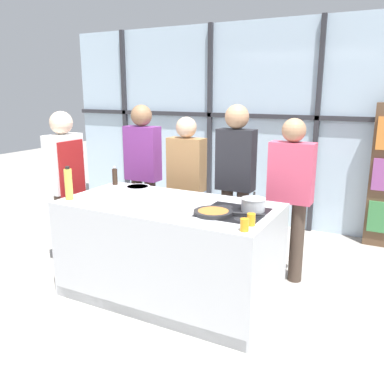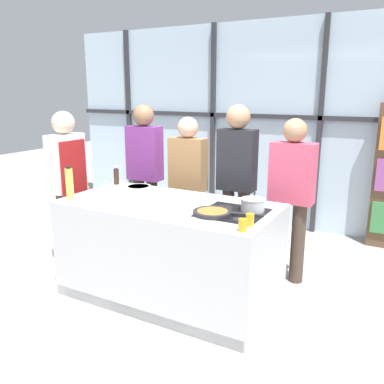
{
  "view_description": "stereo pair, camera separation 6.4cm",
  "coord_description": "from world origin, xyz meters",
  "px_view_note": "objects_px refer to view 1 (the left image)",
  "views": [
    {
      "loc": [
        1.81,
        -2.99,
        1.89
      ],
      "look_at": [
        0.19,
        0.1,
        1.01
      ],
      "focal_mm": 38.0,
      "sensor_mm": 36.0,
      "label": 1
    },
    {
      "loc": [
        1.86,
        -2.96,
        1.89
      ],
      "look_at": [
        0.19,
        0.1,
        1.01
      ],
      "focal_mm": 38.0,
      "sensor_mm": 36.0,
      "label": 2
    }
  ],
  "objects_px": {
    "saucepan": "(253,204)",
    "white_plate": "(120,197)",
    "mixing_bowl": "(138,189)",
    "spectator_center_left": "(186,180)",
    "pepper_grinder": "(115,176)",
    "spectator_far_left": "(143,168)",
    "spectator_center_right": "(235,176)",
    "chef": "(66,180)",
    "frying_pan": "(214,212)",
    "oil_bottle": "(69,184)",
    "juice_glass_far": "(251,219)",
    "spectator_far_right": "(290,191)",
    "juice_glass_near": "(245,225)"
  },
  "relations": [
    {
      "from": "spectator_center_right",
      "to": "spectator_far_right",
      "type": "xyz_separation_m",
      "value": [
        0.58,
        -0.0,
        -0.1
      ]
    },
    {
      "from": "spectator_far_right",
      "to": "saucepan",
      "type": "height_order",
      "value": "spectator_far_right"
    },
    {
      "from": "spectator_far_left",
      "to": "spectator_center_right",
      "type": "height_order",
      "value": "spectator_center_right"
    },
    {
      "from": "mixing_bowl",
      "to": "white_plate",
      "type": "bearing_deg",
      "value": -99.73
    },
    {
      "from": "saucepan",
      "to": "white_plate",
      "type": "xyz_separation_m",
      "value": [
        -1.24,
        -0.19,
        -0.05
      ]
    },
    {
      "from": "spectator_far_left",
      "to": "spectator_center_right",
      "type": "distance_m",
      "value": 1.16
    },
    {
      "from": "spectator_center_right",
      "to": "spectator_far_right",
      "type": "height_order",
      "value": "spectator_center_right"
    },
    {
      "from": "white_plate",
      "to": "spectator_center_left",
      "type": "bearing_deg",
      "value": 78.03
    },
    {
      "from": "spectator_center_left",
      "to": "mixing_bowl",
      "type": "relative_size",
      "value": 6.45
    },
    {
      "from": "frying_pan",
      "to": "pepper_grinder",
      "type": "bearing_deg",
      "value": 160.69
    },
    {
      "from": "pepper_grinder",
      "to": "juice_glass_far",
      "type": "height_order",
      "value": "pepper_grinder"
    },
    {
      "from": "frying_pan",
      "to": "mixing_bowl",
      "type": "distance_m",
      "value": 1.0
    },
    {
      "from": "spectator_center_left",
      "to": "frying_pan",
      "type": "relative_size",
      "value": 2.85
    },
    {
      "from": "frying_pan",
      "to": "juice_glass_far",
      "type": "bearing_deg",
      "value": -19.11
    },
    {
      "from": "spectator_center_right",
      "to": "juice_glass_far",
      "type": "bearing_deg",
      "value": 117.13
    },
    {
      "from": "white_plate",
      "to": "juice_glass_far",
      "type": "distance_m",
      "value": 1.37
    },
    {
      "from": "spectator_far_right",
      "to": "pepper_grinder",
      "type": "xyz_separation_m",
      "value": [
        -1.74,
        -0.51,
        0.07
      ]
    },
    {
      "from": "spectator_far_left",
      "to": "frying_pan",
      "type": "xyz_separation_m",
      "value": [
        1.38,
        -1.0,
        -0.07
      ]
    },
    {
      "from": "white_plate",
      "to": "pepper_grinder",
      "type": "relative_size",
      "value": 1.35
    },
    {
      "from": "spectator_center_right",
      "to": "saucepan",
      "type": "bearing_deg",
      "value": 121.5
    },
    {
      "from": "spectator_center_right",
      "to": "saucepan",
      "type": "relative_size",
      "value": 4.74
    },
    {
      "from": "spectator_far_left",
      "to": "oil_bottle",
      "type": "bearing_deg",
      "value": 90.17
    },
    {
      "from": "chef",
      "to": "juice_glass_far",
      "type": "xyz_separation_m",
      "value": [
        2.18,
        -0.35,
        -0.01
      ]
    },
    {
      "from": "spectator_far_left",
      "to": "spectator_far_right",
      "type": "bearing_deg",
      "value": -180.0
    },
    {
      "from": "frying_pan",
      "to": "oil_bottle",
      "type": "xyz_separation_m",
      "value": [
        -1.37,
        -0.2,
        0.13
      ]
    },
    {
      "from": "oil_bottle",
      "to": "pepper_grinder",
      "type": "xyz_separation_m",
      "value": [
        -0.01,
        0.68,
        -0.06
      ]
    },
    {
      "from": "saucepan",
      "to": "oil_bottle",
      "type": "height_order",
      "value": "oil_bottle"
    },
    {
      "from": "juice_glass_near",
      "to": "spectator_far_right",
      "type": "bearing_deg",
      "value": 89.84
    },
    {
      "from": "spectator_center_left",
      "to": "spectator_far_left",
      "type": "bearing_deg",
      "value": 0.0
    },
    {
      "from": "spectator_far_right",
      "to": "frying_pan",
      "type": "bearing_deg",
      "value": 70.22
    },
    {
      "from": "frying_pan",
      "to": "oil_bottle",
      "type": "bearing_deg",
      "value": -171.84
    },
    {
      "from": "spectator_center_left",
      "to": "pepper_grinder",
      "type": "relative_size",
      "value": 8.04
    },
    {
      "from": "chef",
      "to": "spectator_far_left",
      "type": "bearing_deg",
      "value": 149.95
    },
    {
      "from": "chef",
      "to": "saucepan",
      "type": "bearing_deg",
      "value": 90.74
    },
    {
      "from": "spectator_center_left",
      "to": "juice_glass_far",
      "type": "height_order",
      "value": "spectator_center_left"
    },
    {
      "from": "spectator_center_right",
      "to": "white_plate",
      "type": "relative_size",
      "value": 6.49
    },
    {
      "from": "saucepan",
      "to": "pepper_grinder",
      "type": "bearing_deg",
      "value": 171.78
    },
    {
      "from": "spectator_far_right",
      "to": "mixing_bowl",
      "type": "relative_size",
      "value": 6.54
    },
    {
      "from": "spectator_far_left",
      "to": "spectator_center_right",
      "type": "bearing_deg",
      "value": -180.0
    },
    {
      "from": "white_plate",
      "to": "frying_pan",
      "type": "bearing_deg",
      "value": -3.37
    },
    {
      "from": "spectator_far_left",
      "to": "white_plate",
      "type": "xyz_separation_m",
      "value": [
        0.38,
        -0.94,
        -0.08
      ]
    },
    {
      "from": "juice_glass_near",
      "to": "chef",
      "type": "bearing_deg",
      "value": 167.42
    },
    {
      "from": "spectator_far_right",
      "to": "oil_bottle",
      "type": "height_order",
      "value": "spectator_far_right"
    },
    {
      "from": "saucepan",
      "to": "juice_glass_far",
      "type": "xyz_separation_m",
      "value": [
        0.12,
        -0.37,
        -0.01
      ]
    },
    {
      "from": "chef",
      "to": "juice_glass_near",
      "type": "bearing_deg",
      "value": 77.42
    },
    {
      "from": "saucepan",
      "to": "spectator_center_right",
      "type": "bearing_deg",
      "value": 121.5
    },
    {
      "from": "spectator_center_left",
      "to": "juice_glass_near",
      "type": "relative_size",
      "value": 17.55
    },
    {
      "from": "oil_bottle",
      "to": "saucepan",
      "type": "bearing_deg",
      "value": 15.49
    },
    {
      "from": "pepper_grinder",
      "to": "spectator_far_left",
      "type": "bearing_deg",
      "value": 89.28
    },
    {
      "from": "spectator_center_left",
      "to": "spectator_far_right",
      "type": "bearing_deg",
      "value": -180.0
    }
  ]
}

